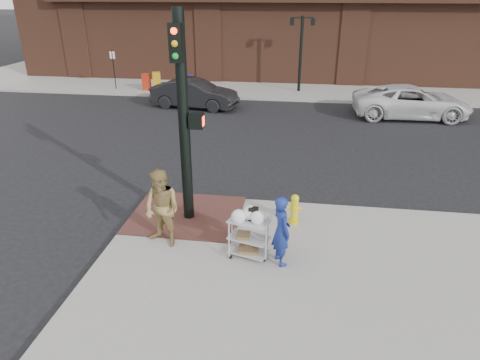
% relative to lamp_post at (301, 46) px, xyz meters
% --- Properties ---
extents(ground, '(220.00, 220.00, 0.00)m').
position_rel_lamp_post_xyz_m(ground, '(-2.00, -16.00, -2.62)').
color(ground, black).
rests_on(ground, ground).
extents(sidewalk_far, '(65.00, 36.00, 0.15)m').
position_rel_lamp_post_xyz_m(sidewalk_far, '(10.50, 16.00, -2.54)').
color(sidewalk_far, gray).
rests_on(sidewalk_far, ground).
extents(brick_curb_ramp, '(2.80, 2.40, 0.01)m').
position_rel_lamp_post_xyz_m(brick_curb_ramp, '(-2.60, -15.10, -2.46)').
color(brick_curb_ramp, '#502B25').
rests_on(brick_curb_ramp, sidewalk_near).
extents(lamp_post, '(1.32, 0.22, 4.00)m').
position_rel_lamp_post_xyz_m(lamp_post, '(0.00, 0.00, 0.00)').
color(lamp_post, black).
rests_on(lamp_post, sidewalk_far).
extents(parking_sign, '(0.05, 0.05, 2.20)m').
position_rel_lamp_post_xyz_m(parking_sign, '(-10.50, -1.00, -1.37)').
color(parking_sign, black).
rests_on(parking_sign, sidewalk_far).
extents(traffic_signal_pole, '(0.61, 0.51, 5.00)m').
position_rel_lamp_post_xyz_m(traffic_signal_pole, '(-2.48, -15.23, 0.21)').
color(traffic_signal_pole, black).
rests_on(traffic_signal_pole, sidewalk_near).
extents(woman_blue, '(0.58, 0.67, 1.55)m').
position_rel_lamp_post_xyz_m(woman_blue, '(-0.08, -16.85, -1.69)').
color(woman_blue, navy).
rests_on(woman_blue, sidewalk_near).
extents(pedestrian_tan, '(1.07, 0.97, 1.80)m').
position_rel_lamp_post_xyz_m(pedestrian_tan, '(-2.74, -16.49, -1.57)').
color(pedestrian_tan, olive).
rests_on(pedestrian_tan, sidewalk_near).
extents(sedan_dark, '(4.47, 2.12, 1.42)m').
position_rel_lamp_post_xyz_m(sedan_dark, '(-5.10, -3.95, -1.91)').
color(sedan_dark, black).
rests_on(sedan_dark, ground).
extents(minivan_white, '(5.30, 2.57, 1.45)m').
position_rel_lamp_post_xyz_m(minivan_white, '(5.19, -4.22, -1.89)').
color(minivan_white, silver).
rests_on(minivan_white, ground).
extents(utility_cart, '(0.94, 0.68, 1.17)m').
position_rel_lamp_post_xyz_m(utility_cart, '(-0.78, -16.70, -1.94)').
color(utility_cart, '#A9A9AE').
rests_on(utility_cart, sidewalk_near).
extents(fire_hydrant, '(0.37, 0.26, 0.78)m').
position_rel_lamp_post_xyz_m(fire_hydrant, '(0.16, -15.12, -2.07)').
color(fire_hydrant, yellow).
rests_on(fire_hydrant, sidewalk_near).
extents(newsbox_red, '(0.44, 0.41, 0.93)m').
position_rel_lamp_post_xyz_m(newsbox_red, '(-8.61, -1.06, -2.00)').
color(newsbox_red, '#B92D15').
rests_on(newsbox_red, sidewalk_far).
extents(newsbox_yellow, '(0.53, 0.50, 1.03)m').
position_rel_lamp_post_xyz_m(newsbox_yellow, '(-7.99, -1.07, -1.95)').
color(newsbox_yellow, gold).
rests_on(newsbox_yellow, sidewalk_far).
extents(newsbox_blue, '(0.41, 0.37, 0.91)m').
position_rel_lamp_post_xyz_m(newsbox_blue, '(-6.14, -0.98, -2.02)').
color(newsbox_blue, '#171D99').
rests_on(newsbox_blue, sidewalk_far).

